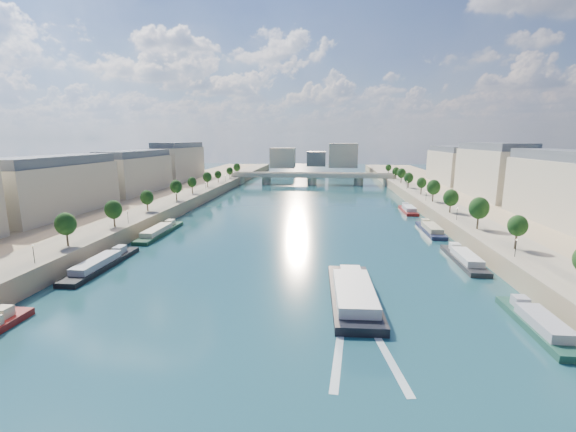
# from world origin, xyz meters

# --- Properties ---
(ground) EXTENTS (700.00, 700.00, 0.00)m
(ground) POSITION_xyz_m (0.00, 100.00, 0.00)
(ground) COLOR #0B3032
(ground) RESTS_ON ground
(quay_left) EXTENTS (44.00, 520.00, 5.00)m
(quay_left) POSITION_xyz_m (-72.00, 100.00, 2.50)
(quay_left) COLOR #9E8460
(quay_left) RESTS_ON ground
(quay_right) EXTENTS (44.00, 520.00, 5.00)m
(quay_right) POSITION_xyz_m (72.00, 100.00, 2.50)
(quay_right) COLOR #9E8460
(quay_right) RESTS_ON ground
(pave_left) EXTENTS (14.00, 520.00, 0.10)m
(pave_left) POSITION_xyz_m (-57.00, 100.00, 5.05)
(pave_left) COLOR gray
(pave_left) RESTS_ON quay_left
(pave_right) EXTENTS (14.00, 520.00, 0.10)m
(pave_right) POSITION_xyz_m (57.00, 100.00, 5.05)
(pave_right) COLOR gray
(pave_right) RESTS_ON quay_right
(trees_left) EXTENTS (4.80, 268.80, 8.26)m
(trees_left) POSITION_xyz_m (-55.00, 102.00, 10.48)
(trees_left) COLOR #382B1E
(trees_left) RESTS_ON ground
(trees_right) EXTENTS (4.80, 268.80, 8.26)m
(trees_right) POSITION_xyz_m (55.00, 110.00, 10.48)
(trees_right) COLOR #382B1E
(trees_right) RESTS_ON ground
(lamps_left) EXTENTS (0.36, 200.36, 4.28)m
(lamps_left) POSITION_xyz_m (-52.50, 90.00, 7.78)
(lamps_left) COLOR black
(lamps_left) RESTS_ON ground
(lamps_right) EXTENTS (0.36, 200.36, 4.28)m
(lamps_right) POSITION_xyz_m (52.50, 105.00, 7.78)
(lamps_right) COLOR black
(lamps_right) RESTS_ON ground
(buildings_left) EXTENTS (16.00, 226.00, 23.20)m
(buildings_left) POSITION_xyz_m (-85.00, 112.00, 16.45)
(buildings_left) COLOR #BCAF91
(buildings_left) RESTS_ON ground
(buildings_right) EXTENTS (16.00, 226.00, 23.20)m
(buildings_right) POSITION_xyz_m (85.00, 112.00, 16.45)
(buildings_right) COLOR #BCAF91
(buildings_right) RESTS_ON ground
(skyline) EXTENTS (79.00, 42.00, 22.00)m
(skyline) POSITION_xyz_m (3.19, 319.52, 14.66)
(skyline) COLOR #BCAF91
(skyline) RESTS_ON ground
(bridge) EXTENTS (112.00, 12.00, 8.15)m
(bridge) POSITION_xyz_m (0.00, 223.70, 5.08)
(bridge) COLOR #C1B79E
(bridge) RESTS_ON ground
(tour_barge) EXTENTS (9.66, 30.97, 4.17)m
(tour_barge) POSITION_xyz_m (15.33, 29.22, 1.22)
(tour_barge) COLOR black
(tour_barge) RESTS_ON ground
(wake) EXTENTS (10.76, 26.00, 0.04)m
(wake) POSITION_xyz_m (15.33, 12.69, 0.02)
(wake) COLOR silver
(wake) RESTS_ON ground
(moored_barges_left) EXTENTS (5.00, 127.15, 3.60)m
(moored_barges_left) POSITION_xyz_m (-45.50, 30.05, 0.84)
(moored_barges_left) COLOR #171732
(moored_barges_left) RESTS_ON ground
(moored_barges_right) EXTENTS (5.00, 158.85, 3.60)m
(moored_barges_right) POSITION_xyz_m (45.50, 53.83, 0.84)
(moored_barges_right) COLOR black
(moored_barges_right) RESTS_ON ground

